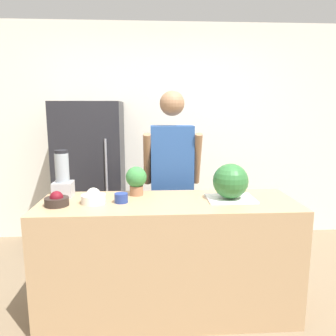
{
  "coord_description": "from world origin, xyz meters",
  "views": [
    {
      "loc": [
        -0.15,
        -2.07,
        1.61
      ],
      "look_at": [
        0.0,
        0.36,
        1.16
      ],
      "focal_mm": 35.0,
      "sensor_mm": 36.0,
      "label": 1
    }
  ],
  "objects_px": {
    "refrigerator": "(91,177)",
    "watermelon": "(231,181)",
    "bowl_small_blue": "(121,198)",
    "blender": "(63,177)",
    "person": "(172,181)",
    "potted_plant": "(136,179)",
    "bowl_cherries": "(57,200)",
    "bowl_cream": "(94,197)"
  },
  "relations": [
    {
      "from": "refrigerator",
      "to": "bowl_small_blue",
      "type": "xyz_separation_m",
      "value": [
        0.44,
        -1.3,
        0.11
      ]
    },
    {
      "from": "watermelon",
      "to": "potted_plant",
      "type": "bearing_deg",
      "value": 165.32
    },
    {
      "from": "person",
      "to": "bowl_small_blue",
      "type": "height_order",
      "value": "person"
    },
    {
      "from": "refrigerator",
      "to": "watermelon",
      "type": "relative_size",
      "value": 6.22
    },
    {
      "from": "refrigerator",
      "to": "watermelon",
      "type": "xyz_separation_m",
      "value": [
        1.27,
        -1.28,
        0.22
      ]
    },
    {
      "from": "watermelon",
      "to": "person",
      "type": "bearing_deg",
      "value": 121.56
    },
    {
      "from": "watermelon",
      "to": "bowl_cream",
      "type": "relative_size",
      "value": 1.51
    },
    {
      "from": "bowl_cherries",
      "to": "bowl_cream",
      "type": "relative_size",
      "value": 0.96
    },
    {
      "from": "refrigerator",
      "to": "bowl_small_blue",
      "type": "bearing_deg",
      "value": -71.13
    },
    {
      "from": "watermelon",
      "to": "potted_plant",
      "type": "distance_m",
      "value": 0.75
    },
    {
      "from": "person",
      "to": "potted_plant",
      "type": "relative_size",
      "value": 7.52
    },
    {
      "from": "refrigerator",
      "to": "person",
      "type": "distance_m",
      "value": 1.08
    },
    {
      "from": "watermelon",
      "to": "blender",
      "type": "relative_size",
      "value": 0.72
    },
    {
      "from": "refrigerator",
      "to": "bowl_cream",
      "type": "bearing_deg",
      "value": -79.54
    },
    {
      "from": "bowl_small_blue",
      "to": "blender",
      "type": "xyz_separation_m",
      "value": [
        -0.47,
        0.2,
        0.12
      ]
    },
    {
      "from": "blender",
      "to": "potted_plant",
      "type": "distance_m",
      "value": 0.58
    },
    {
      "from": "person",
      "to": "potted_plant",
      "type": "height_order",
      "value": "person"
    },
    {
      "from": "bowl_small_blue",
      "to": "blender",
      "type": "distance_m",
      "value": 0.53
    },
    {
      "from": "person",
      "to": "blender",
      "type": "xyz_separation_m",
      "value": [
        -0.9,
        -0.47,
        0.15
      ]
    },
    {
      "from": "watermelon",
      "to": "bowl_cream",
      "type": "xyz_separation_m",
      "value": [
        -1.03,
        -0.02,
        -0.1
      ]
    },
    {
      "from": "bowl_small_blue",
      "to": "potted_plant",
      "type": "distance_m",
      "value": 0.25
    },
    {
      "from": "bowl_cherries",
      "to": "bowl_cream",
      "type": "xyz_separation_m",
      "value": [
        0.26,
        0.05,
        0.0
      ]
    },
    {
      "from": "bowl_cherries",
      "to": "blender",
      "type": "distance_m",
      "value": 0.28
    },
    {
      "from": "watermelon",
      "to": "bowl_cherries",
      "type": "distance_m",
      "value": 1.3
    },
    {
      "from": "bowl_cream",
      "to": "bowl_small_blue",
      "type": "height_order",
      "value": "bowl_cream"
    },
    {
      "from": "blender",
      "to": "bowl_cream",
      "type": "bearing_deg",
      "value": -36.99
    },
    {
      "from": "bowl_cherries",
      "to": "bowl_small_blue",
      "type": "distance_m",
      "value": 0.46
    },
    {
      "from": "person",
      "to": "refrigerator",
      "type": "bearing_deg",
      "value": 144.22
    },
    {
      "from": "watermelon",
      "to": "bowl_small_blue",
      "type": "bearing_deg",
      "value": -178.64
    },
    {
      "from": "person",
      "to": "bowl_cream",
      "type": "height_order",
      "value": "person"
    },
    {
      "from": "watermelon",
      "to": "bowl_cherries",
      "type": "xyz_separation_m",
      "value": [
        -1.29,
        -0.07,
        -0.11
      ]
    },
    {
      "from": "bowl_cream",
      "to": "blender",
      "type": "xyz_separation_m",
      "value": [
        -0.27,
        0.2,
        0.11
      ]
    },
    {
      "from": "watermelon",
      "to": "refrigerator",
      "type": "bearing_deg",
      "value": 134.83
    },
    {
      "from": "bowl_cream",
      "to": "bowl_small_blue",
      "type": "xyz_separation_m",
      "value": [
        0.2,
        0.0,
        -0.01
      ]
    },
    {
      "from": "person",
      "to": "bowl_small_blue",
      "type": "bearing_deg",
      "value": -122.55
    },
    {
      "from": "bowl_cream",
      "to": "blender",
      "type": "distance_m",
      "value": 0.36
    },
    {
      "from": "person",
      "to": "bowl_cherries",
      "type": "xyz_separation_m",
      "value": [
        -0.89,
        -0.72,
        0.03
      ]
    },
    {
      "from": "person",
      "to": "potted_plant",
      "type": "distance_m",
      "value": 0.58
    },
    {
      "from": "person",
      "to": "bowl_cream",
      "type": "xyz_separation_m",
      "value": [
        -0.63,
        -0.68,
        0.04
      ]
    },
    {
      "from": "bowl_cream",
      "to": "potted_plant",
      "type": "bearing_deg",
      "value": 34.52
    },
    {
      "from": "bowl_cherries",
      "to": "bowl_small_blue",
      "type": "xyz_separation_m",
      "value": [
        0.46,
        0.05,
        -0.0
      ]
    },
    {
      "from": "blender",
      "to": "bowl_cherries",
      "type": "bearing_deg",
      "value": -86.83
    }
  ]
}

